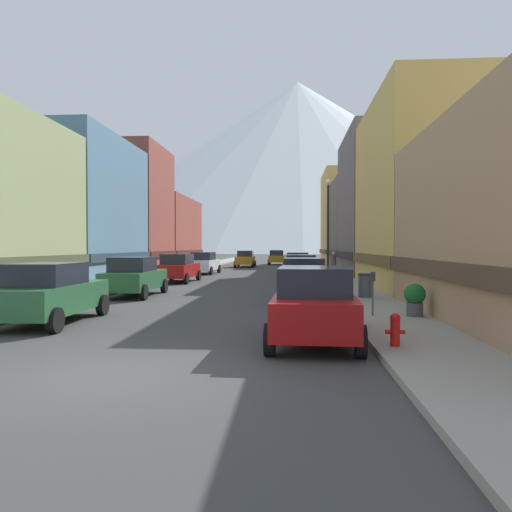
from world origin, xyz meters
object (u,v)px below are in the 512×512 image
Objects in this scene: car_right_2 at (300,270)px; car_right_3 at (297,264)px; car_driving_1 at (245,259)px; potted_plant_0 at (415,298)px; parking_meter_near at (373,287)px; potted_plant_1 at (72,282)px; streetlamp_right at (328,215)px; car_left_2 at (178,268)px; car_driving_0 at (277,257)px; pedestrian_0 at (334,265)px; fire_hydrant_near at (395,328)px; car_left_3 at (204,263)px; car_left_1 at (134,276)px; trash_bin_right at (365,285)px; car_right_1 at (304,280)px; car_right_0 at (314,304)px; car_left_0 at (50,293)px.

car_right_3 is at bearing 90.02° from car_right_2.
car_driving_1 is 38.01m from potted_plant_0.
potted_plant_1 is (-12.75, 7.01, -0.44)m from parking_meter_near.
streetlamp_right is at bearing 91.87° from parking_meter_near.
car_left_2 is 1.00× the size of car_right_2.
car_driving_0 is at bearing 96.95° from potted_plant_0.
car_driving_0 is 7.97m from car_driving_1.
pedestrian_0 is (0.50, 18.86, -0.05)m from parking_meter_near.
fire_hydrant_near is (9.25, -19.53, -0.37)m from car_left_2.
car_driving_0 is at bearing 77.01° from potted_plant_1.
car_left_2 is 21.62m from fire_hydrant_near.
pedestrian_0 reaches higher than fire_hydrant_near.
car_driving_0 is (5.40, 29.30, 0.00)m from car_left_2.
pedestrian_0 reaches higher than car_left_3.
car_left_2 and car_driving_1 have the same top height.
car_left_2 is at bearing 90.01° from car_left_1.
trash_bin_right is at bearing -81.39° from car_right_3.
trash_bin_right is at bearing 10.96° from car_right_1.
streetlamp_right is at bearing 84.35° from car_right_0.
fire_hydrant_near is at bearing -91.96° from pedestrian_0.
car_left_0 is 25.30m from car_left_3.
car_right_2 is 5.40× the size of potted_plant_1.
fire_hydrant_near is at bearing -95.20° from trash_bin_right.
car_left_2 is 12.67m from car_right_1.
car_right_3 is (-0.00, 17.35, 0.00)m from car_right_1.
car_right_2 is (0.00, 7.97, 0.00)m from car_right_1.
pedestrian_0 is at bearing 90.42° from trash_bin_right.
pedestrian_0 is 0.30× the size of streetlamp_right.
car_driving_1 is at bearing 97.60° from car_right_0.
fire_hydrant_near is 0.53× the size of parking_meter_near.
car_left_2 is 7.90m from car_right_2.
car_left_3 is 2.55× the size of pedestrian_0.
car_driving_0 is at bearing 66.31° from car_driving_1.
car_right_0 is at bearing -90.02° from car_right_2.
car_right_3 is 1.00× the size of car_driving_0.
potted_plant_0 is at bearing -1.73° from parking_meter_near.
car_driving_0 is 4.46× the size of potted_plant_0.
car_left_3 is (-0.00, 9.08, 0.00)m from car_left_2.
car_right_3 is 1.00× the size of car_driving_1.
streetlamp_right reaches higher than car_right_0.
car_right_2 is at bearing 61.61° from car_left_0.
fire_hydrant_near is (1.65, -9.40, -0.37)m from car_right_1.
potted_plant_0 is (1.55, 4.51, 0.17)m from fire_hydrant_near.
car_right_3 is at bearing 93.53° from fire_hydrant_near.
car_left_3 is at bearing 166.23° from car_right_3.
trash_bin_right is at bearing -89.58° from pedestrian_0.
car_left_3 is 26.41m from potted_plant_0.
car_left_1 is 1.00× the size of car_driving_0.
car_driving_1 is 42.14m from fire_hydrant_near.
car_driving_0 is (5.40, 20.22, 0.00)m from car_left_3.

